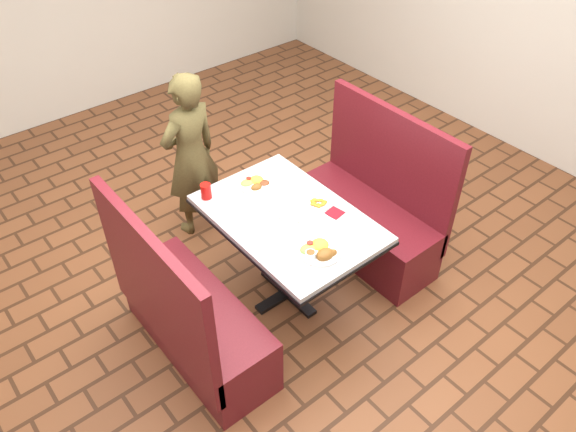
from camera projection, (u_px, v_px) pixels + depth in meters
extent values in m
plane|color=brown|center=(288.00, 293.00, 4.13)|extent=(7.00, 7.00, 0.00)
cube|color=silver|center=(567.00, 9.00, 4.67)|extent=(0.04, 7.00, 2.80)
cube|color=#B3B6B8|center=(288.00, 218.00, 3.66)|extent=(0.80, 1.20, 0.03)
cube|color=black|center=(288.00, 221.00, 3.67)|extent=(0.81, 1.21, 0.02)
cylinder|color=black|center=(288.00, 259.00, 3.90)|extent=(0.10, 0.10, 0.69)
cube|color=black|center=(288.00, 292.00, 4.12)|extent=(0.55, 0.08, 0.03)
cube|color=black|center=(288.00, 292.00, 4.12)|extent=(0.08, 0.55, 0.03)
cube|color=maroon|center=(198.00, 325.00, 3.62)|extent=(0.45, 1.20, 0.45)
cube|color=maroon|center=(157.00, 292.00, 3.21)|extent=(0.06, 1.20, 0.95)
cube|color=maroon|center=(363.00, 228.00, 4.35)|extent=(0.45, 1.20, 0.45)
cube|color=maroon|center=(390.00, 168.00, 4.14)|extent=(0.06, 1.20, 0.95)
imported|color=brown|center=(191.00, 156.00, 4.28)|extent=(0.54, 0.40, 1.37)
cylinder|color=white|center=(320.00, 251.00, 3.38)|extent=(0.27, 0.27, 0.02)
ellipsoid|color=yellow|center=(320.00, 242.00, 3.40)|extent=(0.11, 0.11, 0.05)
ellipsoid|color=#7EBB4B|center=(308.00, 247.00, 3.37)|extent=(0.11, 0.09, 0.04)
cylinder|color=red|center=(310.00, 243.00, 3.40)|extent=(0.04, 0.04, 0.01)
ellipsoid|color=brown|center=(325.00, 251.00, 3.32)|extent=(0.12, 0.09, 0.07)
ellipsoid|color=brown|center=(332.00, 251.00, 3.34)|extent=(0.07, 0.05, 0.04)
cylinder|color=white|center=(310.00, 255.00, 3.32)|extent=(0.06, 0.06, 0.04)
cylinder|color=brown|center=(311.00, 252.00, 3.31)|extent=(0.05, 0.05, 0.01)
cylinder|color=white|center=(256.00, 184.00, 3.89)|extent=(0.24, 0.24, 0.01)
ellipsoid|color=yellow|center=(256.00, 177.00, 3.91)|extent=(0.10, 0.10, 0.04)
ellipsoid|color=#7EBB4B|center=(247.00, 181.00, 3.88)|extent=(0.10, 0.08, 0.03)
cylinder|color=red|center=(249.00, 178.00, 3.91)|extent=(0.04, 0.04, 0.01)
ellipsoid|color=brown|center=(264.00, 181.00, 3.89)|extent=(0.07, 0.07, 0.02)
ellipsoid|color=brown|center=(256.00, 185.00, 3.84)|extent=(0.08, 0.06, 0.05)
cylinder|color=white|center=(318.00, 204.00, 3.73)|extent=(0.17, 0.17, 0.01)
cube|color=maroon|center=(335.00, 213.00, 3.67)|extent=(0.12, 0.12, 0.00)
cube|color=silver|center=(329.00, 218.00, 3.62)|extent=(0.01, 0.13, 0.00)
cylinder|color=red|center=(206.00, 191.00, 3.76)|extent=(0.07, 0.07, 0.11)
cube|color=white|center=(368.00, 237.00, 3.48)|extent=(0.20, 0.17, 0.01)
cube|color=silver|center=(325.00, 252.00, 3.38)|extent=(0.06, 0.16, 0.00)
cube|color=#BBBCC0|center=(307.00, 254.00, 3.36)|extent=(0.02, 0.17, 0.00)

